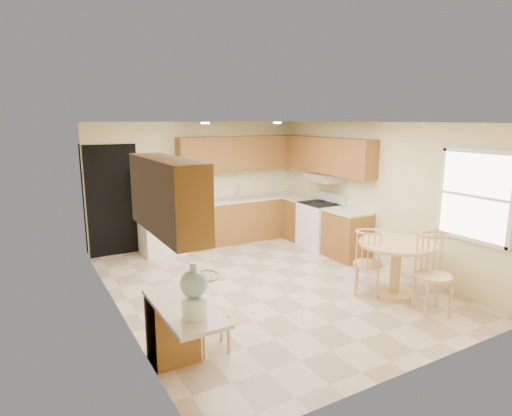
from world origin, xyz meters
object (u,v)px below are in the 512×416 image
dining_table (396,261)px  refrigerator (161,209)px  chair_table_a (373,257)px  chair_desk (215,307)px  stove (320,225)px  water_crock (194,293)px  chair_table_b (441,268)px

dining_table → refrigerator: bearing=122.6°
chair_table_a → chair_desk: chair_table_a is taller
refrigerator → stove: refrigerator is taller
stove → water_crock: 5.07m
chair_table_a → water_crock: bearing=-117.4°
dining_table → water_crock: (-3.40, -0.71, 0.48)m
refrigerator → chair_table_a: size_ratio=1.79×
stove → chair_table_b: size_ratio=1.02×
chair_desk → water_crock: bearing=-31.3°
dining_table → chair_table_b: 0.76m
stove → refrigerator: bearing=157.0°
refrigerator → chair_table_b: size_ratio=1.62×
refrigerator → water_crock: size_ratio=3.29×
water_crock → dining_table: bearing=11.9°
refrigerator → dining_table: refrigerator is taller
chair_desk → chair_table_a: bearing=104.9°
refrigerator → stove: 3.15m
chair_table_b → dining_table: bearing=-67.2°
stove → chair_table_a: size_ratio=1.13×
chair_table_b → chair_desk: bearing=11.5°
chair_desk → stove: bearing=134.9°
refrigerator → chair_table_a: 4.07m
stove → water_crock: water_crock is taller
dining_table → chair_desk: 2.95m
chair_table_b → chair_desk: chair_table_b is taller
dining_table → chair_table_a: 0.35m
stove → dining_table: (-0.52, -2.45, 0.06)m
stove → dining_table: bearing=-102.1°
chair_table_b → water_crock: (-3.40, 0.04, 0.36)m
water_crock → stove: bearing=38.9°
dining_table → chair_table_b: chair_table_b is taller
stove → chair_table_b: bearing=-99.3°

